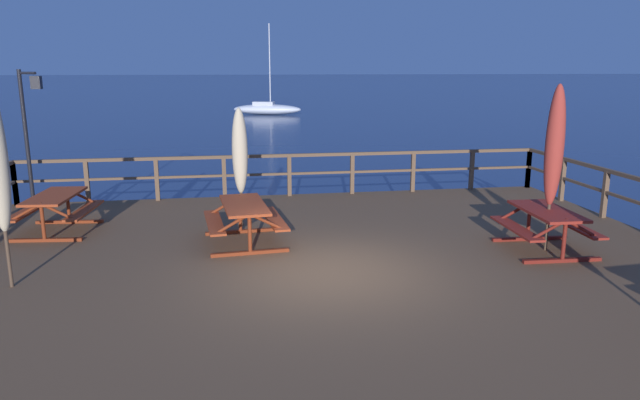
{
  "coord_description": "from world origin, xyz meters",
  "views": [
    {
      "loc": [
        -1.58,
        -8.84,
        4.15
      ],
      "look_at": [
        0.0,
        0.9,
        1.88
      ],
      "focal_mm": 32.76,
      "sensor_mm": 36.0,
      "label": 1
    }
  ],
  "objects_px": {
    "picnic_table_back_right": "(244,215)",
    "sailboat_distant": "(267,109)",
    "patio_umbrella_short_front": "(555,147)",
    "patio_umbrella_tall_front": "(240,152)",
    "picnic_table_front_right": "(55,205)",
    "lamp_post_hooked": "(30,119)",
    "picnic_table_back_left": "(546,221)"
  },
  "relations": [
    {
      "from": "picnic_table_back_right",
      "to": "sailboat_distant",
      "type": "xyz_separation_m",
      "value": [
        3.39,
        41.18,
        -0.92
      ]
    },
    {
      "from": "patio_umbrella_short_front",
      "to": "patio_umbrella_tall_front",
      "type": "bearing_deg",
      "value": 154.37
    },
    {
      "from": "picnic_table_back_right",
      "to": "patio_umbrella_short_front",
      "type": "bearing_deg",
      "value": -13.67
    },
    {
      "from": "picnic_table_front_right",
      "to": "patio_umbrella_tall_front",
      "type": "bearing_deg",
      "value": -1.35
    },
    {
      "from": "picnic_table_front_right",
      "to": "lamp_post_hooked",
      "type": "distance_m",
      "value": 2.65
    },
    {
      "from": "patio_umbrella_tall_front",
      "to": "lamp_post_hooked",
      "type": "height_order",
      "value": "lamp_post_hooked"
    },
    {
      "from": "picnic_table_back_left",
      "to": "sailboat_distant",
      "type": "bearing_deg",
      "value": 92.62
    },
    {
      "from": "patio_umbrella_tall_front",
      "to": "lamp_post_hooked",
      "type": "bearing_deg",
      "value": 156.12
    },
    {
      "from": "patio_umbrella_tall_front",
      "to": "sailboat_distant",
      "type": "relative_size",
      "value": 0.32
    },
    {
      "from": "picnic_table_back_left",
      "to": "picnic_table_front_right",
      "type": "xyz_separation_m",
      "value": [
        -9.04,
        2.71,
        0.0
      ]
    },
    {
      "from": "picnic_table_front_right",
      "to": "sailboat_distant",
      "type": "height_order",
      "value": "sailboat_distant"
    },
    {
      "from": "picnic_table_back_right",
      "to": "sailboat_distant",
      "type": "bearing_deg",
      "value": 85.3
    },
    {
      "from": "patio_umbrella_short_front",
      "to": "lamp_post_hooked",
      "type": "xyz_separation_m",
      "value": [
        -9.99,
        4.62,
        0.22
      ]
    },
    {
      "from": "picnic_table_front_right",
      "to": "patio_umbrella_short_front",
      "type": "distance_m",
      "value": 9.57
    },
    {
      "from": "picnic_table_front_right",
      "to": "picnic_table_back_right",
      "type": "height_order",
      "value": "same"
    },
    {
      "from": "patio_umbrella_tall_front",
      "to": "sailboat_distant",
      "type": "height_order",
      "value": "sailboat_distant"
    },
    {
      "from": "patio_umbrella_tall_front",
      "to": "picnic_table_back_left",
      "type": "bearing_deg",
      "value": -26.1
    },
    {
      "from": "picnic_table_front_right",
      "to": "patio_umbrella_short_front",
      "type": "relative_size",
      "value": 0.62
    },
    {
      "from": "picnic_table_back_right",
      "to": "patio_umbrella_short_front",
      "type": "distance_m",
      "value": 5.7
    },
    {
      "from": "lamp_post_hooked",
      "to": "picnic_table_front_right",
      "type": "bearing_deg",
      "value": -65.16
    },
    {
      "from": "picnic_table_front_right",
      "to": "patio_umbrella_short_front",
      "type": "height_order",
      "value": "patio_umbrella_short_front"
    },
    {
      "from": "lamp_post_hooked",
      "to": "sailboat_distant",
      "type": "distance_m",
      "value": 38.78
    },
    {
      "from": "patio_umbrella_tall_front",
      "to": "patio_umbrella_short_front",
      "type": "bearing_deg",
      "value": -25.63
    },
    {
      "from": "patio_umbrella_tall_front",
      "to": "lamp_post_hooked",
      "type": "distance_m",
      "value": 5.05
    },
    {
      "from": "picnic_table_back_right",
      "to": "patio_umbrella_tall_front",
      "type": "height_order",
      "value": "patio_umbrella_tall_front"
    },
    {
      "from": "patio_umbrella_tall_front",
      "to": "sailboat_distant",
      "type": "bearing_deg",
      "value": 85.12
    },
    {
      "from": "picnic_table_front_right",
      "to": "lamp_post_hooked",
      "type": "height_order",
      "value": "lamp_post_hooked"
    },
    {
      "from": "picnic_table_back_left",
      "to": "picnic_table_back_right",
      "type": "bearing_deg",
      "value": 165.9
    },
    {
      "from": "picnic_table_back_left",
      "to": "lamp_post_hooked",
      "type": "bearing_deg",
      "value": 154.91
    },
    {
      "from": "picnic_table_back_right",
      "to": "patio_umbrella_short_front",
      "type": "height_order",
      "value": "patio_umbrella_short_front"
    },
    {
      "from": "patio_umbrella_short_front",
      "to": "picnic_table_front_right",
      "type": "bearing_deg",
      "value": 163.58
    },
    {
      "from": "picnic_table_front_right",
      "to": "picnic_table_back_right",
      "type": "distance_m",
      "value": 3.95
    }
  ]
}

